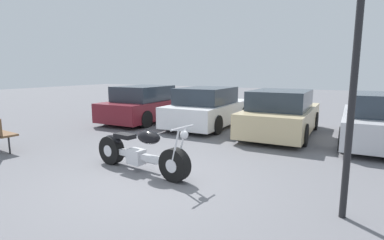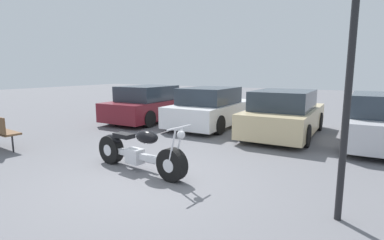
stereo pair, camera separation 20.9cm
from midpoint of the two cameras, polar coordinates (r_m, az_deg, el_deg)
name	(u,v)px [view 2 (the right image)]	position (r m, az deg, el deg)	size (l,w,h in m)	color
ground_plane	(148,181)	(5.62, -7.33, -11.47)	(60.00, 60.00, 0.00)	slate
motorcycle	(138,152)	(6.08, -9.31, -5.95)	(2.37, 0.78, 1.03)	black
parked_car_maroon	(150,105)	(12.08, -7.43, 2.93)	(1.90, 4.13, 1.40)	maroon
parked_car_white	(212,108)	(10.85, 4.31, 2.25)	(1.90, 4.13, 1.40)	white
parked_car_champagne	(284,115)	(9.72, 17.73, 1.00)	(1.90, 4.13, 1.40)	#C6B284
lamp_post	(354,27)	(4.36, 29.69, 15.18)	(0.27, 0.27, 3.76)	black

